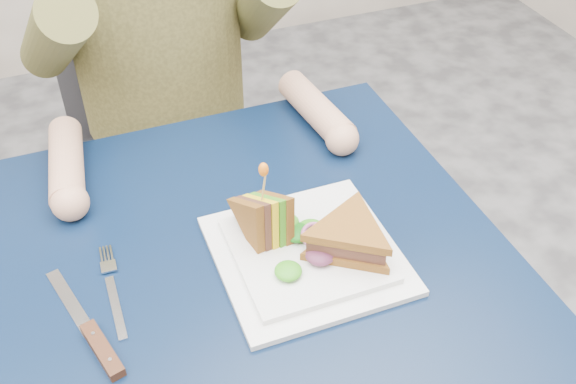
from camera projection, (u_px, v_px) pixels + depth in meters
name	position (u px, v px, depth m)	size (l,w,h in m)	color
table	(252.00, 291.00, 1.05)	(0.75, 0.75, 0.73)	black
chair	(163.00, 120.00, 1.59)	(0.42, 0.40, 0.93)	#47474C
plate	(307.00, 253.00, 0.99)	(0.26, 0.26, 0.02)	white
sandwich_flat	(349.00, 237.00, 0.96)	(0.21, 0.21, 0.05)	brown
sandwich_upright	(265.00, 219.00, 0.97)	(0.08, 0.13, 0.13)	brown
fork	(113.00, 292.00, 0.94)	(0.02, 0.18, 0.01)	silver
knife	(96.00, 340.00, 0.87)	(0.08, 0.22, 0.02)	silver
toothpick	(264.00, 185.00, 0.93)	(0.00, 0.00, 0.06)	tan
toothpick_frill	(263.00, 170.00, 0.91)	(0.01, 0.01, 0.02)	orange
lettuce_spill	(307.00, 237.00, 0.98)	(0.15, 0.13, 0.02)	#337A14
onion_ring	(315.00, 236.00, 0.98)	(0.04, 0.04, 0.01)	#9E4C7A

